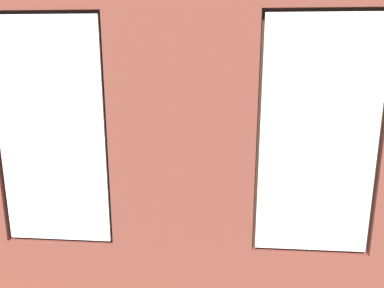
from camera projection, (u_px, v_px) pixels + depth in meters
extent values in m
cube|color=#99663D|center=(200.00, 205.00, 6.23)|extent=(6.65, 6.09, 0.10)
cube|color=brown|center=(182.00, 150.00, 3.26)|extent=(1.27, 0.16, 3.18)
cube|color=brown|center=(305.00, 283.00, 3.47)|extent=(1.02, 0.16, 0.68)
cube|color=white|center=(318.00, 139.00, 3.10)|extent=(0.96, 0.03, 2.01)
cube|color=#38281E|center=(316.00, 138.00, 3.16)|extent=(1.02, 0.04, 2.07)
cube|color=brown|center=(66.00, 271.00, 3.65)|extent=(1.02, 0.16, 0.68)
cube|color=white|center=(52.00, 134.00, 3.29)|extent=(0.96, 0.03, 2.01)
cube|color=#38281E|center=(55.00, 133.00, 3.34)|extent=(1.02, 0.04, 2.07)
cube|color=#A87547|center=(183.00, 242.00, 3.58)|extent=(3.51, 0.24, 0.06)
cube|color=black|center=(182.00, 113.00, 3.27)|extent=(0.39, 0.03, 0.52)
cube|color=#389360|center=(183.00, 112.00, 3.29)|extent=(0.33, 0.01, 0.46)
cube|color=silver|center=(12.00, 107.00, 5.89)|extent=(0.10, 5.09, 3.18)
cube|color=black|center=(136.00, 249.00, 4.32)|extent=(2.02, 0.85, 0.42)
cube|color=black|center=(128.00, 230.00, 3.91)|extent=(2.02, 0.24, 0.38)
cube|color=black|center=(215.00, 227.00, 4.17)|extent=(0.22, 0.85, 0.24)
cube|color=black|center=(59.00, 222.00, 4.32)|extent=(0.22, 0.85, 0.24)
cube|color=black|center=(170.00, 227.00, 4.26)|extent=(0.73, 0.65, 0.12)
cube|color=black|center=(103.00, 225.00, 4.32)|extent=(0.73, 0.65, 0.12)
cube|color=black|center=(342.00, 195.00, 5.94)|extent=(0.93, 2.13, 0.42)
cube|color=black|center=(366.00, 172.00, 5.83)|extent=(0.32, 2.10, 0.38)
cube|color=black|center=(326.00, 160.00, 6.78)|extent=(0.86, 0.25, 0.24)
cube|color=black|center=(369.00, 200.00, 4.96)|extent=(0.86, 0.25, 0.24)
cube|color=black|center=(331.00, 169.00, 6.42)|extent=(0.66, 0.53, 0.12)
cube|color=black|center=(342.00, 179.00, 5.88)|extent=(0.66, 0.53, 0.12)
cube|color=black|center=(355.00, 192.00, 5.34)|extent=(0.66, 0.53, 0.12)
cube|color=olive|center=(182.00, 173.00, 6.49)|extent=(1.24, 0.88, 0.04)
cube|color=olive|center=(215.00, 178.00, 6.86)|extent=(0.07, 0.07, 0.37)
cube|color=olive|center=(155.00, 176.00, 6.95)|extent=(0.07, 0.07, 0.37)
cube|color=olive|center=(214.00, 193.00, 6.12)|extent=(0.07, 0.07, 0.37)
cube|color=olive|center=(146.00, 191.00, 6.21)|extent=(0.07, 0.07, 0.37)
cylinder|color=silver|center=(202.00, 166.00, 6.59)|extent=(0.09, 0.09, 0.11)
cylinder|color=#B7333D|center=(174.00, 167.00, 6.59)|extent=(0.08, 0.08, 0.10)
cylinder|color=#9E5638|center=(182.00, 169.00, 6.47)|extent=(0.15, 0.15, 0.10)
sphere|color=#1E5B28|center=(182.00, 162.00, 6.44)|extent=(0.18, 0.18, 0.18)
cube|color=#59595B|center=(160.00, 173.00, 6.38)|extent=(0.13, 0.17, 0.02)
cube|color=black|center=(187.00, 173.00, 6.35)|extent=(0.17, 0.13, 0.02)
cube|color=black|center=(44.00, 180.00, 6.39)|extent=(0.92, 0.42, 0.59)
cube|color=black|center=(42.00, 162.00, 6.31)|extent=(0.46, 0.20, 0.05)
cube|color=black|center=(42.00, 159.00, 6.30)|extent=(0.06, 0.04, 0.06)
cube|color=black|center=(40.00, 139.00, 6.22)|extent=(1.05, 0.04, 0.62)
cube|color=black|center=(41.00, 139.00, 6.24)|extent=(1.00, 0.01, 0.57)
cylinder|color=olive|center=(178.00, 162.00, 7.98)|extent=(0.48, 0.48, 0.28)
ellipsoid|color=silver|center=(178.00, 147.00, 7.91)|extent=(1.06, 1.06, 0.42)
ellipsoid|color=navy|center=(174.00, 142.00, 7.89)|extent=(0.44, 0.44, 0.18)
cylinder|color=gray|center=(264.00, 260.00, 4.22)|extent=(0.25, 0.25, 0.28)
cylinder|color=brown|center=(266.00, 231.00, 4.13)|extent=(0.05, 0.05, 0.45)
cone|color=#286B2D|center=(254.00, 192.00, 4.04)|extent=(0.41, 0.15, 0.53)
cone|color=#286B2D|center=(261.00, 203.00, 3.86)|extent=(0.33, 0.51, 0.47)
cone|color=#286B2D|center=(283.00, 205.00, 3.86)|extent=(0.43, 0.49, 0.43)
cone|color=#286B2D|center=(285.00, 197.00, 3.98)|extent=(0.49, 0.21, 0.49)
cone|color=#286B2D|center=(275.00, 191.00, 4.18)|extent=(0.38, 0.48, 0.48)
cone|color=#286B2D|center=(259.00, 191.00, 4.23)|extent=(0.31, 0.53, 0.44)
cylinder|color=brown|center=(301.00, 172.00, 7.45)|extent=(0.16, 0.16, 0.19)
cylinder|color=brown|center=(301.00, 166.00, 7.42)|extent=(0.02, 0.02, 0.06)
ellipsoid|color=#286B2D|center=(302.00, 159.00, 7.38)|extent=(0.29, 0.29, 0.23)
cylinder|color=#9E5638|center=(99.00, 157.00, 8.31)|extent=(0.32, 0.32, 0.30)
cylinder|color=brown|center=(98.00, 142.00, 8.23)|extent=(0.06, 0.06, 0.41)
cone|color=#286B2D|center=(85.00, 124.00, 8.16)|extent=(0.64, 0.19, 0.53)
cone|color=#286B2D|center=(95.00, 124.00, 7.90)|extent=(0.24, 0.60, 0.60)
cone|color=#286B2D|center=(105.00, 121.00, 8.10)|extent=(0.52, 0.19, 0.65)
cone|color=#286B2D|center=(100.00, 122.00, 8.39)|extent=(0.25, 0.65, 0.54)
cylinder|color=#9E5638|center=(252.00, 186.00, 6.75)|extent=(0.14, 0.14, 0.14)
cylinder|color=brown|center=(252.00, 180.00, 6.72)|extent=(0.02, 0.02, 0.11)
ellipsoid|color=#337F38|center=(253.00, 171.00, 6.68)|extent=(0.26, 0.26, 0.24)
cylinder|color=brown|center=(52.00, 212.00, 5.50)|extent=(0.24, 0.24, 0.26)
cylinder|color=brown|center=(50.00, 185.00, 5.40)|extent=(0.04, 0.04, 0.59)
cone|color=#337F38|center=(31.00, 150.00, 5.29)|extent=(0.55, 0.15, 0.55)
cone|color=#337F38|center=(31.00, 155.00, 5.09)|extent=(0.40, 0.58, 0.53)
cone|color=#337F38|center=(55.00, 153.00, 5.14)|extent=(0.53, 0.44, 0.56)
cone|color=#337F38|center=(61.00, 147.00, 5.39)|extent=(0.48, 0.47, 0.58)
cone|color=#337F38|center=(50.00, 146.00, 5.46)|extent=(0.24, 0.53, 0.59)
cylinder|color=#9E5638|center=(322.00, 163.00, 7.97)|extent=(0.26, 0.26, 0.26)
cylinder|color=brown|center=(323.00, 148.00, 7.89)|extent=(0.05, 0.05, 0.39)
cone|color=#1E5B28|center=(310.00, 129.00, 7.86)|extent=(0.68, 0.23, 0.54)
cone|color=#1E5B28|center=(321.00, 128.00, 7.59)|extent=(0.42, 0.58, 0.64)
cone|color=#1E5B28|center=(330.00, 132.00, 7.52)|extent=(0.21, 0.67, 0.56)
cone|color=#1E5B28|center=(338.00, 129.00, 7.64)|extent=(0.62, 0.43, 0.60)
cone|color=#1E5B28|center=(336.00, 126.00, 7.82)|extent=(0.61, 0.29, 0.63)
cone|color=#1E5B28|center=(327.00, 124.00, 7.97)|extent=(0.35, 0.57, 0.66)
cone|color=#1E5B28|center=(314.00, 127.00, 8.04)|extent=(0.51, 0.62, 0.54)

